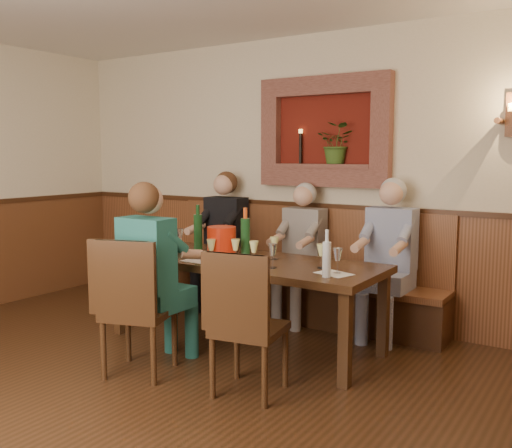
{
  "coord_description": "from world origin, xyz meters",
  "views": [
    {
      "loc": [
        2.71,
        -2.09,
        1.64
      ],
      "look_at": [
        0.1,
        1.9,
        1.05
      ],
      "focal_mm": 40.0,
      "sensor_mm": 36.0,
      "label": 1
    }
  ],
  "objects": [
    {
      "name": "wine_glass_11",
      "position": [
        -0.32,
        1.83,
        0.85
      ],
      "size": [
        0.08,
        0.08,
        0.19
      ],
      "primitive_type": null,
      "color": "#F4F693",
      "rests_on": "dining_table"
    },
    {
      "name": "spittoon_bucket",
      "position": [
        -0.14,
        1.73,
        0.89
      ],
      "size": [
        0.33,
        0.33,
        0.28
      ],
      "primitive_type": "cylinder",
      "rotation": [
        0.0,
        0.0,
        -0.43
      ],
      "color": "red",
      "rests_on": "dining_table"
    },
    {
      "name": "tasting_sheet_b",
      "position": [
        0.01,
        1.68,
        0.75
      ],
      "size": [
        0.34,
        0.26,
        0.0
      ],
      "primitive_type": "cube",
      "rotation": [
        0.0,
        0.0,
        0.12
      ],
      "color": "white",
      "rests_on": "dining_table"
    },
    {
      "name": "wine_glass_0",
      "position": [
        -0.96,
        1.65,
        0.85
      ],
      "size": [
        0.08,
        0.08,
        0.19
      ],
      "primitive_type": null,
      "color": "#F4F693",
      "rests_on": "dining_table"
    },
    {
      "name": "wall_niche",
      "position": [
        0.24,
        2.94,
        1.81
      ],
      "size": [
        1.36,
        0.3,
        1.06
      ],
      "color": "#58140C",
      "rests_on": "ground"
    },
    {
      "name": "room_shell",
      "position": [
        0.0,
        0.0,
        1.89
      ],
      "size": [
        6.04,
        6.04,
        2.82
      ],
      "color": "beige",
      "rests_on": "ground"
    },
    {
      "name": "person_chair_front",
      "position": [
        -0.28,
        1.07,
        0.59
      ],
      "size": [
        0.42,
        0.52,
        1.43
      ],
      "color": "#1B5260",
      "rests_on": "ground"
    },
    {
      "name": "wine_glass_10",
      "position": [
        0.21,
        1.69,
        0.85
      ],
      "size": [
        0.08,
        0.08,
        0.19
      ],
      "primitive_type": null,
      "color": "#F4F693",
      "rests_on": "dining_table"
    },
    {
      "name": "chair_near_left",
      "position": [
        -0.27,
        0.87,
        0.3
      ],
      "size": [
        0.58,
        0.58,
        1.03
      ],
      "rotation": [
        0.0,
        0.0,
        0.33
      ],
      "color": "black",
      "rests_on": "ground"
    },
    {
      "name": "wine_glass_9",
      "position": [
        -0.13,
        1.58,
        0.85
      ],
      "size": [
        0.08,
        0.08,
        0.19
      ],
      "primitive_type": null,
      "color": "#F4F693",
      "rests_on": "dining_table"
    },
    {
      "name": "dining_table",
      "position": [
        0.0,
        1.85,
        0.68
      ],
      "size": [
        2.4,
        0.9,
        0.75
      ],
      "color": "black",
      "rests_on": "ground"
    },
    {
      "name": "tasting_sheet_d",
      "position": [
        -0.25,
        1.57,
        0.75
      ],
      "size": [
        0.28,
        0.2,
        0.0
      ],
      "primitive_type": "cube",
      "rotation": [
        0.0,
        0.0,
        -0.0
      ],
      "color": "white",
      "rests_on": "dining_table"
    },
    {
      "name": "person_bench_right",
      "position": [
        0.97,
        2.69,
        0.59
      ],
      "size": [
        0.42,
        0.52,
        1.43
      ],
      "color": "navy",
      "rests_on": "ground"
    },
    {
      "name": "wine_glass_6",
      "position": [
        0.42,
        1.66,
        0.85
      ],
      "size": [
        0.08,
        0.08,
        0.19
      ],
      "primitive_type": null,
      "color": "white",
      "rests_on": "dining_table"
    },
    {
      "name": "wainscoting",
      "position": [
        0.0,
        -0.0,
        0.59
      ],
      "size": [
        6.02,
        6.02,
        1.15
      ],
      "color": "#542F18",
      "rests_on": "ground"
    },
    {
      "name": "tasting_sheet_c",
      "position": [
        0.91,
        1.72,
        0.75
      ],
      "size": [
        0.3,
        0.25,
        0.0
      ],
      "primitive_type": "cube",
      "rotation": [
        0.0,
        0.0,
        -0.3
      ],
      "color": "white",
      "rests_on": "dining_table"
    },
    {
      "name": "wine_glass_4",
      "position": [
        0.03,
        1.7,
        0.85
      ],
      "size": [
        0.08,
        0.08,
        0.19
      ],
      "primitive_type": null,
      "color": "#F4F693",
      "rests_on": "dining_table"
    },
    {
      "name": "wine_glass_5",
      "position": [
        0.23,
        1.98,
        0.85
      ],
      "size": [
        0.08,
        0.08,
        0.19
      ],
      "primitive_type": null,
      "color": "#F4F693",
      "rests_on": "dining_table"
    },
    {
      "name": "wine_bottle_green_a",
      "position": [
        0.02,
        1.86,
        0.93
      ],
      "size": [
        0.1,
        0.1,
        0.44
      ],
      "rotation": [
        0.0,
        0.0,
        0.36
      ],
      "color": "#19471E",
      "rests_on": "dining_table"
    },
    {
      "name": "ground_plane",
      "position": [
        0.0,
        0.0,
        0.0
      ],
      "size": [
        6.0,
        6.0,
        0.0
      ],
      "primitive_type": "plane",
      "color": "black",
      "rests_on": "ground"
    },
    {
      "name": "bench",
      "position": [
        0.0,
        2.79,
        0.33
      ],
      "size": [
        3.0,
        0.45,
        1.11
      ],
      "color": "#381E0F",
      "rests_on": "ground"
    },
    {
      "name": "wine_glass_1",
      "position": [
        -0.78,
        1.94,
        0.85
      ],
      "size": [
        0.08,
        0.08,
        0.19
      ],
      "primitive_type": null,
      "color": "white",
      "rests_on": "dining_table"
    },
    {
      "name": "person_bench_left",
      "position": [
        -0.86,
        2.69,
        0.6
      ],
      "size": [
        0.43,
        0.53,
        1.45
      ],
      "color": "black",
      "rests_on": "ground"
    },
    {
      "name": "wine_glass_2",
      "position": [
        -0.59,
        1.64,
        0.85
      ],
      "size": [
        0.08,
        0.08,
        0.19
      ],
      "primitive_type": null,
      "color": "#F4F693",
      "rests_on": "dining_table"
    },
    {
      "name": "wine_glass_8",
      "position": [
        0.93,
        1.75,
        0.85
      ],
      "size": [
        0.08,
        0.08,
        0.19
      ],
      "primitive_type": null,
      "color": "white",
      "rests_on": "dining_table"
    },
    {
      "name": "water_bottle",
      "position": [
        0.92,
        1.59,
        0.89
      ],
      "size": [
        0.07,
        0.07,
        0.35
      ],
      "rotation": [
        0.0,
        0.0,
        0.13
      ],
      "color": "silver",
      "rests_on": "dining_table"
    },
    {
      "name": "wine_glass_3",
      "position": [
        -0.32,
        1.9,
        0.85
      ],
      "size": [
        0.08,
        0.08,
        0.19
      ],
      "primitive_type": null,
      "color": "white",
      "rests_on": "dining_table"
    },
    {
      "name": "tasting_sheet_a",
      "position": [
        -0.7,
        1.8,
        0.75
      ],
      "size": [
        0.33,
        0.29,
        0.0
      ],
      "primitive_type": "cube",
      "rotation": [
        0.0,
        0.0,
        0.43
      ],
      "color": "white",
      "rests_on": "dining_table"
    },
    {
      "name": "chair_near_right",
      "position": [
        0.61,
        1.02,
        0.29
      ],
      "size": [
        0.51,
        0.51,
        1.0
      ],
      "rotation": [
        0.0,
        0.0,
        0.17
      ],
      "color": "black",
      "rests_on": "ground"
    },
    {
      "name": "wine_glass_7",
      "position": [
        0.74,
        1.86,
        0.85
      ],
      "size": [
        0.08,
        0.08,
        0.19
      ],
      "primitive_type": null,
      "color": "#F4F693",
      "rests_on": "dining_table"
    },
    {
      "name": "wine_bottle_green_b",
      "position": [
        -0.61,
        2.0,
        0.92
      ],
      "size": [
        0.08,
        0.08,
        0.42
      ],
      "rotation": [
        0.0,
        0.0,
        0.07
      ],
      "color": "#19471E",
      "rests_on": "dining_table"
    },
    {
      "name": "person_bench_mid",
      "position": [
        0.09,
        2.69,
        0.56
      ],
      "size": [
        0.39,
        0.48,
        1.36
      ],
      "color": "#615C59",
      "rests_on": "ground"
    }
  ]
}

